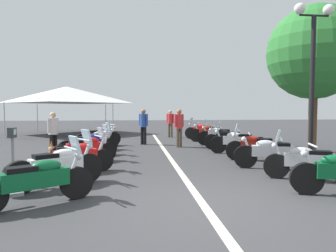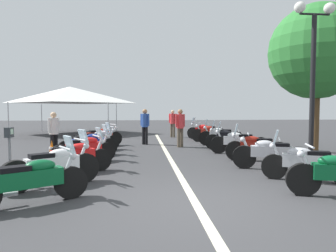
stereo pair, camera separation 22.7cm
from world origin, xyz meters
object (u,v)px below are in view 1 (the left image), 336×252
street_lamp_twin_globe (313,55)px  bystander_3 (143,124)px  motorcycle_left_row_4 (89,144)px  motorcycle_right_row_5 (227,138)px  bystander_0 (53,131)px  roadside_tree_0 (314,53)px  motorcycle_right_row_3 (256,146)px  motorcycle_right_row_4 (238,141)px  bystander_1 (170,121)px  traffic_cone_0 (52,150)px  event_tent (67,95)px  motorcycle_right_row_7 (210,133)px  motorcycle_right_row_6 (219,135)px  traffic_cone_2 (329,163)px  motorcycle_left_row_0 (38,180)px  motorcycle_right_row_8 (203,131)px  motorcycle_left_row_6 (99,137)px  motorcycle_left_row_5 (96,140)px  motorcycle_left_row_1 (58,166)px  motorcycle_right_row_1 (308,161)px  bystander_4 (179,125)px  motorcycle_left_row_2 (77,156)px  motorcycle_right_row_2 (271,153)px  parking_meter (12,146)px  motorcycle_left_row_3 (86,148)px

street_lamp_twin_globe → bystander_3: bearing=40.1°
motorcycle_left_row_4 → motorcycle_right_row_5: 5.60m
bystander_0 → roadside_tree_0: roadside_tree_0 is taller
motorcycle_right_row_3 → roadside_tree_0: roadside_tree_0 is taller
motorcycle_right_row_4 → bystander_1: (6.81, 1.76, 0.48)m
traffic_cone_0 → event_tent: 10.37m
motorcycle_right_row_7 → event_tent: 10.39m
motorcycle_right_row_6 → motorcycle_right_row_5: bearing=104.5°
event_tent → bystander_1: bearing=-113.9°
motorcycle_right_row_4 → traffic_cone_2: (-3.68, -1.12, -0.18)m
motorcycle_left_row_0 → motorcycle_right_row_8: (10.82, -5.46, 0.02)m
traffic_cone_2 → roadside_tree_0: 5.62m
motorcycle_left_row_6 → motorcycle_left_row_5: bearing=-117.8°
bystander_1 → motorcycle_left_row_1: bearing=20.1°
motorcycle_right_row_1 → motorcycle_right_row_8: 9.61m
motorcycle_right_row_5 → motorcycle_right_row_8: 4.19m
motorcycle_right_row_8 → bystander_1: 2.26m
motorcycle_left_row_1 → motorcycle_left_row_5: 5.48m
motorcycle_right_row_7 → traffic_cone_0: 7.88m
bystander_0 → roadside_tree_0: size_ratio=0.28×
motorcycle_left_row_1 → bystander_4: bearing=26.1°
motorcycle_left_row_2 → motorcycle_left_row_6: 5.58m
motorcycle_left_row_4 → traffic_cone_2: motorcycle_left_row_4 is taller
motorcycle_right_row_8 → motorcycle_right_row_5: bearing=118.6°
motorcycle_left_row_5 → traffic_cone_2: motorcycle_left_row_5 is taller
motorcycle_right_row_2 → bystander_1: 9.82m
motorcycle_right_row_3 → motorcycle_left_row_5: bearing=-10.2°
motorcycle_left_row_0 → motorcycle_right_row_5: 8.62m
motorcycle_right_row_3 → parking_meter: parking_meter is taller
motorcycle_left_row_3 → motorcycle_left_row_4: motorcycle_left_row_4 is taller
motorcycle_right_row_6 → motorcycle_right_row_2: bearing=104.9°
motorcycle_right_row_7 → motorcycle_left_row_4: bearing=60.1°
motorcycle_left_row_4 → motorcycle_left_row_6: (2.77, -0.01, -0.00)m
motorcycle_left_row_5 → bystander_0: size_ratio=1.13×
motorcycle_right_row_4 → bystander_4: (2.22, 1.91, 0.52)m
motorcycle_right_row_3 → motorcycle_left_row_0: bearing=51.4°
roadside_tree_0 → motorcycle_right_row_2: bearing=134.0°
motorcycle_right_row_5 → motorcycle_right_row_8: size_ratio=0.98×
motorcycle_right_row_4 → motorcycle_left_row_0: bearing=61.4°
motorcycle_left_row_4 → parking_meter: bearing=-129.2°
bystander_1 → parking_meter: bearing=15.3°
motorcycle_left_row_0 → motorcycle_right_row_7: 10.90m
motorcycle_left_row_5 → motorcycle_left_row_4: bearing=-126.9°
street_lamp_twin_globe → traffic_cone_0: bearing=74.6°
motorcycle_right_row_5 → motorcycle_right_row_6: motorcycle_right_row_6 is taller
motorcycle_left_row_3 → motorcycle_left_row_4: 1.26m
bystander_1 → roadside_tree_0: size_ratio=0.29×
traffic_cone_0 → bystander_1: (7.00, -4.97, 0.66)m
bystander_1 → event_tent: (2.95, 6.65, 1.69)m
motorcycle_right_row_5 → event_tent: 12.18m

